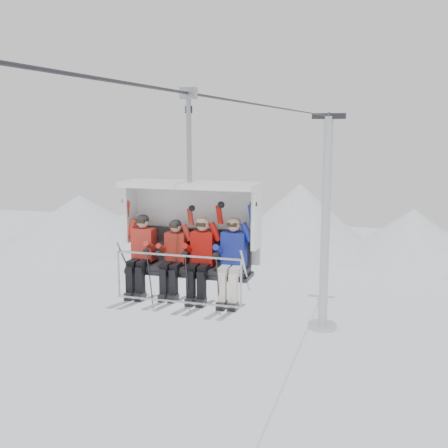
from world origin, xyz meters
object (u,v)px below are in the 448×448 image
(chairlift_carrier, at_px, (192,226))
(skier_far_right, at_px, (233,256))
(lift_tower_right, at_px, (325,239))
(skier_far_left, at_px, (142,251))
(skier_center_right, at_px, (202,255))
(skier_center_left, at_px, (174,255))

(chairlift_carrier, height_order, skier_far_right, chairlift_carrier)
(lift_tower_right, height_order, skier_far_left, lift_tower_right)
(skier_center_right, bearing_deg, chairlift_carrier, 134.07)
(chairlift_carrier, relative_size, skier_center_left, 2.36)
(lift_tower_right, xyz_separation_m, chairlift_carrier, (0.00, -24.20, 4.96))
(lift_tower_right, xyz_separation_m, skier_far_right, (0.92, -24.50, 4.48))
(skier_far_left, xyz_separation_m, skier_center_left, (0.70, -0.01, -0.03))
(chairlift_carrier, height_order, skier_center_left, chairlift_carrier)
(lift_tower_right, relative_size, skier_center_right, 7.74)
(skier_center_right, height_order, skier_far_right, skier_far_right)
(lift_tower_right, bearing_deg, skier_far_right, -87.86)
(skier_center_right, bearing_deg, skier_far_right, 0.30)
(skier_center_left, distance_m, skier_center_right, 0.56)
(skier_far_left, relative_size, skier_center_right, 1.00)
(chairlift_carrier, bearing_deg, lift_tower_right, 90.00)
(chairlift_carrier, bearing_deg, skier_center_left, -129.90)
(skier_far_left, distance_m, skier_center_right, 1.26)
(skier_center_right, distance_m, skier_far_right, 0.62)
(skier_far_left, bearing_deg, lift_tower_right, 87.75)
(lift_tower_right, distance_m, skier_far_left, 24.93)
(skier_center_right, xyz_separation_m, skier_far_right, (0.62, 0.00, 0.01))
(skier_center_left, bearing_deg, skier_center_right, 0.83)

